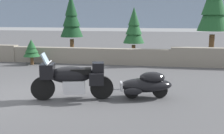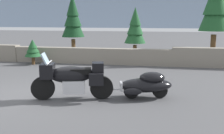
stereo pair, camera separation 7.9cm
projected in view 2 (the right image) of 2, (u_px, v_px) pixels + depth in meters
name	position (u px, v px, depth m)	size (l,w,h in m)	color
ground_plane	(40.00, 95.00, 8.34)	(80.00, 80.00, 0.00)	#4C4C4F
stone_guard_wall	(95.00, 55.00, 13.90)	(24.00, 0.54, 0.91)	gray
distant_ridgeline	(156.00, 2.00, 99.63)	(240.00, 80.00, 16.00)	#7F93AD
touring_motorcycle	(72.00, 78.00, 7.76)	(2.28, 1.08, 1.33)	black
car_shaped_trailer	(146.00, 84.00, 7.91)	(2.22, 1.05, 0.76)	black
pine_tree_tall	(216.00, 2.00, 14.03)	(1.58, 1.58, 4.94)	brown
pine_tree_secondary	(73.00, 18.00, 15.97)	(1.31, 1.31, 3.65)	brown
pine_tree_far_right	(135.00, 27.00, 14.86)	(1.15, 1.15, 2.86)	brown
pine_sapling_near	(33.00, 49.00, 13.62)	(0.82, 0.82, 1.25)	brown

